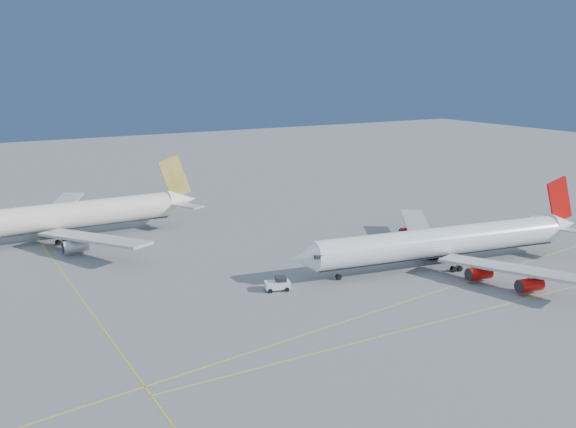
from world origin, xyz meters
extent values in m
plane|color=slate|center=(0.00, 0.00, 0.00)|extent=(500.00, 500.00, 0.00)
cube|color=#D8BE0C|center=(5.00, -14.00, 0.01)|extent=(90.00, 0.18, 0.02)
cube|color=#D8BE0C|center=(0.00, -6.00, 0.01)|extent=(118.86, 16.88, 0.02)
cube|color=#D8BE0C|center=(-40.00, 30.00, 0.01)|extent=(0.18, 140.00, 0.02)
cylinder|color=white|center=(21.14, 5.58, 4.69)|extent=(50.77, 12.32, 5.23)
cone|color=white|center=(-5.84, 9.43, 4.69)|extent=(4.76, 5.76, 5.23)
cone|color=white|center=(49.28, 1.57, 5.23)|extent=(6.96, 5.81, 4.97)
cube|color=black|center=(-4.14, 9.19, 5.23)|extent=(2.13, 5.13, 0.63)
cube|color=#B7B7BC|center=(23.60, -9.57, 3.25)|extent=(12.46, 26.33, 0.50)
cube|color=#B7B7BC|center=(27.75, 19.44, 3.25)|extent=(18.53, 24.27, 0.50)
cube|color=#BD0C08|center=(47.94, 1.76, 10.29)|extent=(6.93, 1.38, 9.55)
cylinder|color=gray|center=(0.63, 8.51, 1.53)|extent=(0.22, 0.22, 2.08)
cylinder|color=black|center=(0.63, 8.51, 0.50)|extent=(1.07, 0.77, 0.99)
cylinder|color=gray|center=(21.51, 1.79, 1.53)|extent=(0.29, 0.29, 2.08)
cylinder|color=black|center=(21.51, 1.79, 0.50)|extent=(1.10, 0.94, 0.99)
cylinder|color=gray|center=(22.56, 9.12, 1.53)|extent=(0.29, 0.29, 2.08)
cylinder|color=black|center=(22.56, 9.12, 0.50)|extent=(1.10, 0.94, 0.99)
cylinder|color=#BD0C08|center=(20.66, -4.39, 1.56)|extent=(4.61, 2.85, 2.26)
cylinder|color=#BD0C08|center=(23.34, -12.71, 1.56)|extent=(4.61, 2.85, 2.26)
cylinder|color=#BD0C08|center=(23.47, 15.30, 1.56)|extent=(4.61, 2.85, 2.26)
cylinder|color=#BD0C08|center=(28.37, 22.53, 1.56)|extent=(4.61, 2.85, 2.26)
cylinder|color=silver|center=(-37.54, 59.02, 5.06)|extent=(51.16, 6.36, 5.60)
cone|color=silver|center=(-8.56, 59.45, 5.65)|extent=(6.96, 5.42, 5.32)
cube|color=#B7B7BC|center=(-32.57, 43.65, 3.52)|extent=(16.94, 26.83, 0.54)
cube|color=#B7B7BC|center=(-33.03, 74.52, 3.52)|extent=(16.27, 27.05, 0.54)
cube|color=#DBB451|center=(-10.03, 59.43, 11.13)|extent=(7.56, 0.55, 10.39)
cylinder|color=gray|center=(-36.50, 55.05, 1.67)|extent=(0.31, 0.31, 2.26)
cylinder|color=black|center=(-36.50, 55.05, 0.54)|extent=(1.09, 0.90, 1.08)
cylinder|color=gray|center=(-36.62, 63.01, 1.67)|extent=(0.31, 0.31, 2.26)
cylinder|color=black|center=(-36.62, 63.01, 0.54)|extent=(1.09, 0.90, 1.08)
cylinder|color=#B7B7BC|center=(-35.42, 46.36, 1.68)|extent=(4.75, 2.53, 2.46)
cylinder|color=#B7B7BC|center=(-35.80, 71.73, 1.68)|extent=(4.75, 2.53, 2.46)
cube|color=white|center=(-11.09, 9.15, 0.91)|extent=(4.43, 3.03, 1.21)
cube|color=black|center=(-10.51, 8.98, 1.82)|extent=(2.02, 2.09, 0.91)
cylinder|color=black|center=(-12.74, 8.51, 0.35)|extent=(0.78, 0.53, 0.71)
cylinder|color=black|center=(-12.17, 10.55, 0.35)|extent=(0.78, 0.53, 0.71)
cylinder|color=black|center=(-10.02, 7.74, 0.35)|extent=(0.78, 0.53, 0.71)
cylinder|color=black|center=(-9.45, 9.78, 0.35)|extent=(0.78, 0.53, 0.71)
camera|label=1|loc=(-59.11, -78.27, 36.27)|focal=40.00mm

